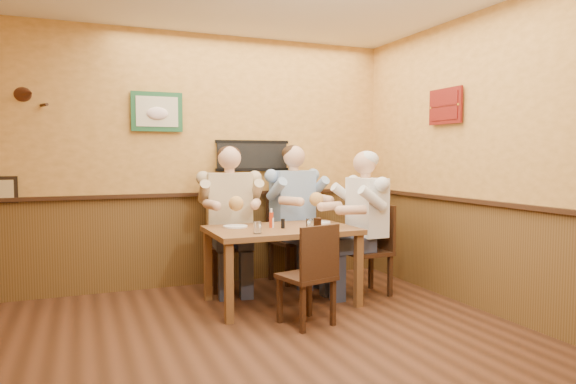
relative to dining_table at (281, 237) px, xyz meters
name	(u,v)px	position (x,y,z in m)	size (l,w,h in m)	color
room	(255,121)	(-0.69, -1.25, 1.03)	(5.02, 5.03, 2.81)	#341C0F
dining_table	(281,237)	(0.00, 0.00, 0.00)	(1.40, 0.90, 0.75)	brown
chair_back_left	(230,244)	(-0.32, 0.73, -0.17)	(0.45, 0.45, 0.98)	#371F11
chair_back_right	(293,239)	(0.45, 0.79, -0.16)	(0.46, 0.46, 0.99)	#371F11
chair_right_end	(366,250)	(0.95, -0.02, -0.19)	(0.43, 0.43, 0.94)	#371F11
chair_near_side	(306,274)	(-0.03, -0.67, -0.22)	(0.40, 0.40, 0.87)	#371F11
diner_tan_shirt	(230,225)	(-0.32, 0.73, 0.04)	(0.64, 0.64, 1.39)	beige
diner_blue_polo	(293,221)	(0.45, 0.79, 0.05)	(0.65, 0.65, 1.41)	#85A1C7
diner_white_elder	(367,230)	(0.95, -0.02, 0.01)	(0.62, 0.62, 1.34)	white
water_glass_left	(258,228)	(-0.34, -0.28, 0.15)	(0.07, 0.07, 0.11)	white
water_glass_mid	(310,224)	(0.19, -0.25, 0.15)	(0.07, 0.07, 0.11)	white
cola_tumbler	(317,223)	(0.30, -0.19, 0.14)	(0.08, 0.08, 0.10)	black
hot_sauce_bottle	(271,219)	(-0.09, 0.04, 0.18)	(0.04, 0.04, 0.17)	red
salt_shaker	(272,223)	(-0.08, 0.04, 0.14)	(0.04, 0.04, 0.10)	white
pepper_shaker	(283,224)	(0.00, -0.05, 0.14)	(0.04, 0.04, 0.09)	black
plate_far_left	(235,226)	(-0.41, 0.20, 0.10)	(0.24, 0.24, 0.02)	white
plate_far_right	(318,222)	(0.48, 0.17, 0.10)	(0.25, 0.25, 0.02)	white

